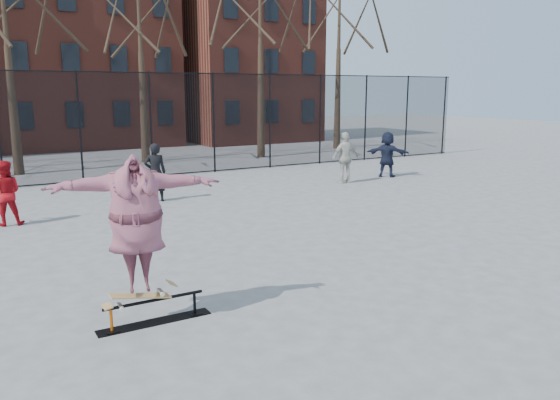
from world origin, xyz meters
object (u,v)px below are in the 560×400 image
bystander_red (5,193)px  bystander_white (345,158)px  skate_rail (155,313)px  skater (137,228)px  bystander_black (155,172)px  skateboard (141,298)px  bystander_navy (387,154)px

bystander_red → bystander_white: size_ratio=0.88×
bystander_red → bystander_white: bearing=-165.5°
skate_rail → skater: (-0.19, 0.00, 1.30)m
bystander_black → skateboard: bearing=85.5°
bystander_red → bystander_black: bearing=-155.8°
bystander_white → skate_rail: bearing=44.4°
bystander_red → skate_rail: bearing=110.7°
skater → bystander_navy: bearing=48.0°
bystander_black → bystander_white: bystander_white is taller
bystander_red → bystander_navy: (13.35, 1.17, 0.07)m
skate_rail → bystander_white: size_ratio=0.90×
skate_rail → bystander_black: bystander_black is taller
bystander_black → bystander_white: (6.95, -0.20, 0.04)m
bystander_navy → bystander_white: bearing=58.2°
skate_rail → bystander_navy: size_ratio=0.95×
bystander_black → skate_rail: bearing=86.7°
skate_rail → bystander_navy: bearing=36.1°
skateboard → bystander_white: bearing=40.3°
skateboard → bystander_navy: 14.97m
skate_rail → skateboard: (-0.19, 0.00, 0.28)m
skater → bystander_navy: 14.97m
skateboard → skater: (0.00, 0.00, 1.03)m
bystander_black → bystander_red: bearing=28.3°
bystander_black → bystander_navy: (9.22, 0.14, -0.01)m
skate_rail → skater: size_ratio=0.70×
skateboard → skater: skater is taller
bystander_red → bystander_navy: size_ratio=0.92×
bystander_red → skater: bearing=109.3°
bystander_black → bystander_red: 4.27m
skate_rail → bystander_black: 9.05m
skateboard → bystander_navy: (12.15, 8.73, 0.46)m
skateboard → bystander_navy: bearing=35.7°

